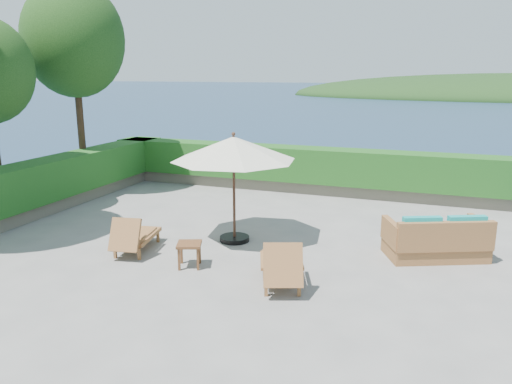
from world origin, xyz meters
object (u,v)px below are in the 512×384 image
(lounge_right, at_px, (281,265))
(side_table, at_px, (189,247))
(patio_umbrella, at_px, (234,150))
(wicker_loveseat, at_px, (437,241))
(lounge_left, at_px, (134,236))

(lounge_right, xyz_separation_m, side_table, (-1.84, 0.20, 0.01))
(patio_umbrella, height_order, side_table, patio_umbrella)
(lounge_right, relative_size, wicker_loveseat, 0.79)
(lounge_right, distance_m, wicker_loveseat, 3.32)
(lounge_right, bearing_deg, lounge_left, 150.64)
(lounge_left, height_order, wicker_loveseat, wicker_loveseat)
(patio_umbrella, bearing_deg, lounge_right, -48.63)
(patio_umbrella, distance_m, side_table, 2.30)
(patio_umbrella, xyz_separation_m, wicker_loveseat, (4.07, 0.40, -1.62))
(lounge_left, bearing_deg, side_table, -24.11)
(patio_umbrella, relative_size, lounge_left, 2.11)
(side_table, bearing_deg, patio_umbrella, 82.39)
(lounge_left, bearing_deg, wicker_loveseat, 5.76)
(side_table, relative_size, wicker_loveseat, 0.27)
(lounge_left, bearing_deg, lounge_right, -20.19)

